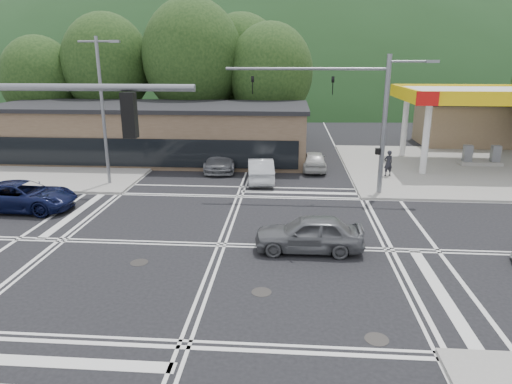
# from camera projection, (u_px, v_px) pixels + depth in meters

# --- Properties ---
(ground) EXTENTS (120.00, 120.00, 0.00)m
(ground) POSITION_uv_depth(u_px,v_px,m) (221.00, 245.00, 19.79)
(ground) COLOR black
(ground) RESTS_ON ground
(sidewalk_ne) EXTENTS (16.00, 16.00, 0.15)m
(sidewalk_ne) POSITION_uv_depth(u_px,v_px,m) (457.00, 168.00, 33.03)
(sidewalk_ne) COLOR gray
(sidewalk_ne) RESTS_ON ground
(sidewalk_nw) EXTENTS (16.00, 16.00, 0.15)m
(sidewalk_nw) POSITION_uv_depth(u_px,v_px,m) (57.00, 162.00, 35.18)
(sidewalk_nw) COLOR gray
(sidewalk_nw) RESTS_ON ground
(gas_station_canopy) EXTENTS (12.32, 8.34, 5.75)m
(gas_station_canopy) POSITION_uv_depth(u_px,v_px,m) (489.00, 98.00, 32.42)
(gas_station_canopy) COLOR silver
(gas_station_canopy) RESTS_ON ground
(convenience_store) EXTENTS (10.00, 6.00, 3.80)m
(convenience_store) POSITION_uv_depth(u_px,v_px,m) (478.00, 124.00, 41.71)
(convenience_store) COLOR #846B4F
(convenience_store) RESTS_ON ground
(commercial_row) EXTENTS (24.00, 8.00, 4.00)m
(commercial_row) POSITION_uv_depth(u_px,v_px,m) (152.00, 134.00, 36.04)
(commercial_row) COLOR brown
(commercial_row) RESTS_ON ground
(hill_north) EXTENTS (252.00, 126.00, 140.00)m
(hill_north) POSITION_uv_depth(u_px,v_px,m) (278.00, 92.00, 105.81)
(hill_north) COLOR #1B3819
(hill_north) RESTS_ON ground
(tree_n_a) EXTENTS (8.00, 8.00, 11.75)m
(tree_n_a) POSITION_uv_depth(u_px,v_px,m) (107.00, 65.00, 41.69)
(tree_n_a) COLOR #382619
(tree_n_a) RESTS_ON ground
(tree_n_b) EXTENTS (9.00, 9.00, 12.98)m
(tree_n_b) POSITION_uv_depth(u_px,v_px,m) (193.00, 57.00, 40.93)
(tree_n_b) COLOR #382619
(tree_n_b) RESTS_ON ground
(tree_n_c) EXTENTS (7.60, 7.60, 10.87)m
(tree_n_c) POSITION_uv_depth(u_px,v_px,m) (270.00, 72.00, 40.81)
(tree_n_c) COLOR #382619
(tree_n_c) RESTS_ON ground
(tree_n_d) EXTENTS (6.80, 6.80, 9.76)m
(tree_n_d) POSITION_uv_depth(u_px,v_px,m) (40.00, 80.00, 41.54)
(tree_n_d) COLOR #382619
(tree_n_d) RESTS_ON ground
(tree_n_e) EXTENTS (8.40, 8.40, 11.98)m
(tree_n_e) POSITION_uv_depth(u_px,v_px,m) (242.00, 64.00, 44.66)
(tree_n_e) COLOR #382619
(tree_n_e) RESTS_ON ground
(streetlight_nw) EXTENTS (2.50, 0.25, 9.00)m
(streetlight_nw) POSITION_uv_depth(u_px,v_px,m) (103.00, 105.00, 27.55)
(streetlight_nw) COLOR slate
(streetlight_nw) RESTS_ON ground
(signal_mast_ne) EXTENTS (11.65, 0.30, 8.00)m
(signal_mast_ne) POSITION_uv_depth(u_px,v_px,m) (363.00, 108.00, 25.68)
(signal_mast_ne) COLOR slate
(signal_mast_ne) RESTS_ON ground
(car_blue_west) EXTENTS (5.56, 2.62, 1.54)m
(car_blue_west) POSITION_uv_depth(u_px,v_px,m) (23.00, 196.00, 24.11)
(car_blue_west) COLOR black
(car_blue_west) RESTS_ON ground
(car_grey_center) EXTENTS (4.54, 1.86, 1.54)m
(car_grey_center) POSITION_uv_depth(u_px,v_px,m) (309.00, 233.00, 19.02)
(car_grey_center) COLOR #5C5D60
(car_grey_center) RESTS_ON ground
(car_queue_a) EXTENTS (2.09, 4.76, 1.52)m
(car_queue_a) POSITION_uv_depth(u_px,v_px,m) (261.00, 170.00, 29.78)
(car_queue_a) COLOR #B2B6BA
(car_queue_a) RESTS_ON ground
(car_queue_b) EXTENTS (1.66, 4.11, 1.40)m
(car_queue_b) POSITION_uv_depth(u_px,v_px,m) (314.00, 161.00, 32.64)
(car_queue_b) COLOR #B2B2AE
(car_queue_b) RESTS_ON ground
(car_northbound) EXTENTS (2.39, 5.35, 1.52)m
(car_northbound) POSITION_uv_depth(u_px,v_px,m) (221.00, 159.00, 32.94)
(car_northbound) COLOR slate
(car_northbound) RESTS_ON ground
(pedestrian) EXTENTS (0.74, 0.61, 1.73)m
(pedestrian) POSITION_uv_depth(u_px,v_px,m) (388.00, 163.00, 30.45)
(pedestrian) COLOR black
(pedestrian) RESTS_ON sidewalk_ne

